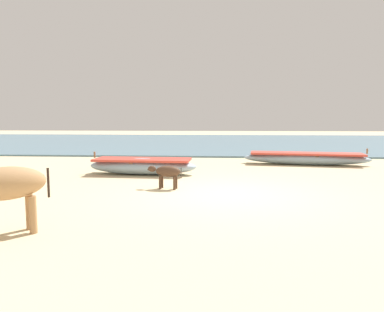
# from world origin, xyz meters

# --- Properties ---
(ground) EXTENTS (80.00, 80.00, 0.00)m
(ground) POSITION_xyz_m (0.00, 0.00, 0.00)
(ground) COLOR beige
(sea_water) EXTENTS (60.00, 20.00, 0.08)m
(sea_water) POSITION_xyz_m (0.00, 17.71, 0.04)
(sea_water) COLOR slate
(sea_water) RESTS_ON ground
(fishing_boat_1) EXTENTS (3.53, 1.23, 0.72)m
(fishing_boat_1) POSITION_xyz_m (-2.57, 2.82, 0.28)
(fishing_boat_1) COLOR #8CA5B7
(fishing_boat_1) RESTS_ON ground
(fishing_boat_2) EXTENTS (4.87, 1.59, 0.67)m
(fishing_boat_2) POSITION_xyz_m (3.28, 5.57, 0.26)
(fishing_boat_2) COLOR #8CA5B7
(fishing_boat_2) RESTS_ON ground
(cow_adult_tan) EXTENTS (1.45, 1.27, 1.08)m
(cow_adult_tan) POSITION_xyz_m (-3.50, -3.27, 0.77)
(cow_adult_tan) COLOR tan
(cow_adult_tan) RESTS_ON ground
(calf_near_dark) EXTENTS (0.91, 0.39, 0.60)m
(calf_near_dark) POSITION_xyz_m (-1.47, 0.53, 0.43)
(calf_near_dark) COLOR #4C3323
(calf_near_dark) RESTS_ON ground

